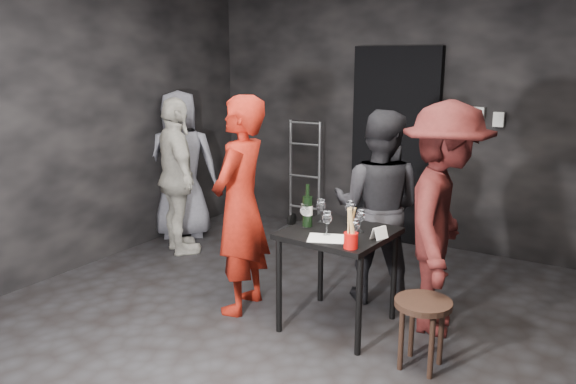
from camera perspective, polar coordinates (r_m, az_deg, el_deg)
The scene contains 24 objects.
floor at distance 4.40m, azimuth -1.83°, elevation -13.35°, with size 4.50×5.00×0.02m, color black.
wall_back at distance 6.19m, azimuth 11.08°, elevation 7.39°, with size 4.50×0.04×2.70m, color black.
wall_left at distance 5.54m, azimuth -21.86°, elevation 5.96°, with size 0.04×5.00×2.70m, color black.
doorway at distance 6.17m, azimuth 10.75°, elevation 4.58°, with size 0.95×0.10×2.10m, color black.
wallbox_upper at distance 5.89m, azimuth 18.75°, elevation 7.60°, with size 0.12×0.06×0.12m, color #B7B7B2.
wallbox_lower at distance 5.85m, azimuth 20.63°, elevation 6.92°, with size 0.10×0.06×0.14m, color #B7B7B2.
hand_truck at distance 6.57m, azimuth 1.49°, elevation -1.97°, with size 0.43×0.36×1.28m.
tasting_table at distance 4.17m, azimuth 5.17°, elevation -5.24°, with size 0.72×0.72×0.75m.
stool at distance 3.80m, azimuth 13.52°, elevation -11.89°, with size 0.37×0.37×0.47m.
server_red at distance 4.36m, azimuth -4.89°, elevation 0.16°, with size 0.72×0.47×1.96m, color maroon.
woman_black at distance 4.63m, azimuth 9.16°, elevation -0.97°, with size 0.82×0.45×1.68m, color black.
man_maroon at distance 4.16m, azimuth 15.59°, elevation -1.19°, with size 1.25×0.58×1.93m, color #441413.
bystander_cream at distance 5.80m, azimuth -11.21°, elevation 2.06°, with size 1.01×0.48×1.72m, color beige.
bystander_grey at distance 6.31m, azimuth -10.84°, elevation 3.38°, with size 0.88×0.48×1.80m, color gray.
tasting_mat at distance 3.95m, azimuth 4.29°, elevation -4.72°, with size 0.31×0.20×0.00m, color white.
wine_glass_a at distance 4.18m, azimuth 1.74°, elevation -2.26°, with size 0.08×0.08×0.20m, color white, non-canonical shape.
wine_glass_b at distance 4.31m, azimuth 3.36°, elevation -1.79°, with size 0.08×0.08×0.20m, color white, non-canonical shape.
wine_glass_c at distance 4.28m, azimuth 6.30°, elevation -1.96°, with size 0.08×0.08×0.20m, color white, non-canonical shape.
wine_glass_d at distance 4.00m, azimuth 3.97°, elevation -3.08°, with size 0.07×0.07×0.19m, color white, non-canonical shape.
wine_glass_e at distance 3.83m, azimuth 6.72°, elevation -3.86°, with size 0.07×0.07×0.19m, color white, non-canonical shape.
wine_glass_f at distance 4.09m, azimuth 7.36°, elevation -2.84°, with size 0.07×0.07×0.18m, color white, non-canonical shape.
wine_bottle at distance 4.20m, azimuth 1.99°, elevation -1.87°, with size 0.08×0.08×0.32m.
breadstick_cup at distance 3.74m, azimuth 6.43°, elevation -3.73°, with size 0.10×0.10×0.30m.
reserved_card at distance 3.98m, azimuth 9.08°, elevation -4.08°, with size 0.07×0.12×0.09m, color white, non-canonical shape.
Camera 1 is at (2.18, -3.26, 1.99)m, focal length 35.00 mm.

